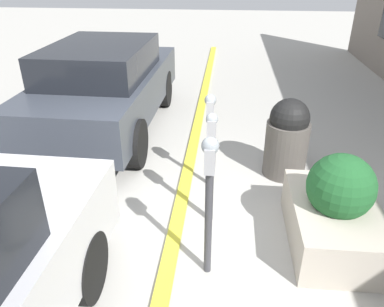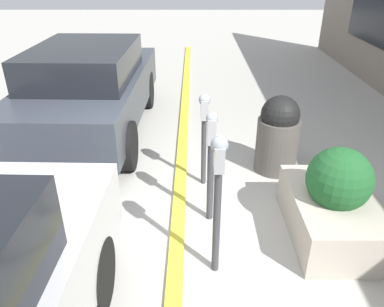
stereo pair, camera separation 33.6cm
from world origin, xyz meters
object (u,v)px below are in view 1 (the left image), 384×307
object	(u,v)px
parking_meter_second	(211,156)
parked_car_middle	(106,85)
parking_meter_nearest	(209,186)
trash_bin	(287,138)
planter_box	(335,211)
parking_meter_middle	(210,124)

from	to	relation	value
parking_meter_second	parked_car_middle	size ratio (longest dim) A/B	0.32
parking_meter_nearest	trash_bin	world-z (taller)	parking_meter_nearest
parking_meter_second	parked_car_middle	distance (m)	3.12
planter_box	parking_meter_middle	bearing A→B (deg)	52.58
parking_meter_middle	parking_meter_nearest	bearing A→B (deg)	-177.17
parking_meter_nearest	parked_car_middle	world-z (taller)	parked_car_middle
parked_car_middle	parking_meter_nearest	bearing A→B (deg)	-147.87
trash_bin	parking_meter_middle	bearing A→B (deg)	110.04
parking_meter_nearest	parked_car_middle	bearing A→B (deg)	30.88
parked_car_middle	trash_bin	world-z (taller)	parked_car_middle
parking_meter_second	trash_bin	distance (m)	1.57
parked_car_middle	trash_bin	distance (m)	3.21
parked_car_middle	parking_meter_second	bearing A→B (deg)	-140.37
parking_meter_middle	planter_box	bearing A→B (deg)	-127.42
parking_meter_nearest	planter_box	world-z (taller)	parking_meter_nearest
trash_bin	parking_meter_nearest	bearing A→B (deg)	154.02
parking_meter_second	parking_meter_nearest	bearing A→B (deg)	-178.36
planter_box	parked_car_middle	bearing A→B (deg)	50.24
parking_meter_nearest	parking_meter_middle	size ratio (longest dim) A/B	1.14
parking_meter_second	parking_meter_middle	world-z (taller)	parking_meter_second
parked_car_middle	trash_bin	bearing A→B (deg)	-112.15
parking_meter_nearest	trash_bin	xyz separation A→B (m)	(2.01, -0.98, -0.44)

